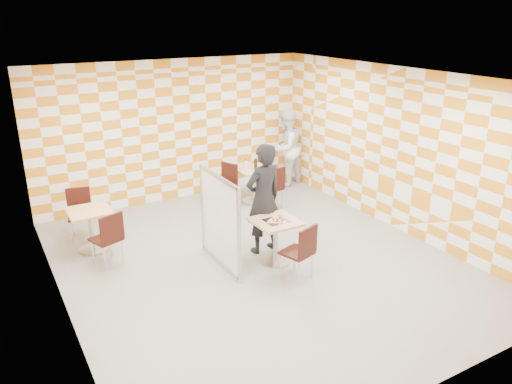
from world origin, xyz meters
TOP-DOWN VIEW (x-y plane):
  - room_shell at (0.00, 0.54)m, footprint 7.00×7.00m
  - main_table at (0.26, -0.17)m, footprint 0.70×0.70m
  - second_table at (1.32, 2.44)m, footprint 0.70×0.70m
  - empty_table at (-2.24, 1.78)m, footprint 0.70×0.70m
  - chair_main_front at (0.28, -0.87)m, footprint 0.53×0.54m
  - chair_second_front at (1.45, 1.82)m, footprint 0.47×0.48m
  - chair_second_side at (0.71, 2.49)m, footprint 0.56×0.56m
  - chair_empty_near at (-2.12, 1.06)m, footprint 0.54×0.55m
  - chair_empty_far at (-2.29, 2.44)m, footprint 0.49×0.50m
  - partition at (-0.57, 0.19)m, footprint 0.08×1.38m
  - man_dark at (0.31, 0.31)m, footprint 0.75×0.54m
  - man_white at (2.55, 3.05)m, footprint 1.06×0.95m
  - pizza_on_foil at (0.26, -0.18)m, footprint 0.40×0.40m
  - sport_bottle at (1.20, 2.56)m, footprint 0.06×0.06m
  - soda_bottle at (1.39, 2.45)m, footprint 0.07×0.07m

SIDE VIEW (x-z plane):
  - main_table at x=0.26m, z-range 0.13..0.88m
  - second_table at x=1.32m, z-range 0.13..0.88m
  - empty_table at x=-2.24m, z-range 0.13..0.88m
  - chair_main_front at x=0.28m, z-range 0.08..1.01m
  - chair_second_front at x=1.45m, z-range 0.08..1.01m
  - chair_second_side at x=0.71m, z-range 0.08..1.01m
  - chair_empty_near at x=-2.12m, z-range 0.08..1.01m
  - chair_empty_far at x=-2.29m, z-range 0.08..1.01m
  - pizza_on_foil at x=0.26m, z-range 0.74..0.79m
  - partition at x=-0.57m, z-range 0.02..1.57m
  - sport_bottle at x=1.20m, z-range 0.74..0.94m
  - soda_bottle at x=1.39m, z-range 0.74..0.97m
  - man_white at x=2.55m, z-range 0.00..1.80m
  - man_dark at x=0.31m, z-range 0.00..1.91m
  - room_shell at x=0.00m, z-range -2.00..5.00m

